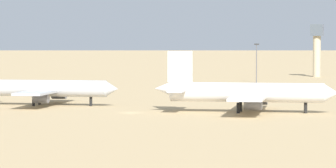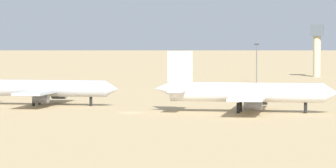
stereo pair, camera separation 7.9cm
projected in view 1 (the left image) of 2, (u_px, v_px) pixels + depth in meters
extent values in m
plane|color=tan|center=(131.00, 113.00, 236.37)|extent=(4000.00, 4000.00, 0.00)
pyramid|color=slate|center=(9.00, 12.00, 1483.58)|extent=(410.00, 355.84, 93.43)
pyramid|color=slate|center=(111.00, 14.00, 1267.72)|extent=(310.40, 234.48, 82.52)
cylinder|color=silver|center=(42.00, 88.00, 259.47)|extent=(34.13, 6.83, 4.24)
cone|color=silver|center=(112.00, 89.00, 256.19)|extent=(3.48, 4.26, 4.03)
cube|color=silver|center=(46.00, 91.00, 259.32)|extent=(9.79, 34.36, 0.59)
cylinder|color=slate|center=(59.00, 95.00, 267.02)|extent=(3.98, 2.62, 2.33)
cylinder|color=slate|center=(41.00, 99.00, 251.40)|extent=(3.98, 2.62, 2.33)
cylinder|color=black|center=(91.00, 102.00, 257.35)|extent=(0.74, 0.74, 2.33)
cylinder|color=black|center=(40.00, 100.00, 262.43)|extent=(0.74, 0.74, 2.33)
cylinder|color=black|center=(34.00, 101.00, 257.43)|extent=(0.74, 0.74, 2.33)
cylinder|color=white|center=(247.00, 92.00, 236.83)|extent=(36.56, 7.67, 4.54)
cone|color=white|center=(331.00, 93.00, 233.50)|extent=(3.76, 4.59, 4.31)
cone|color=white|center=(164.00, 89.00, 240.12)|extent=(4.85, 4.24, 3.86)
cube|color=white|center=(180.00, 67.00, 239.19)|extent=(5.93, 1.08, 7.37)
cube|color=white|center=(183.00, 89.00, 243.95)|extent=(4.29, 8.00, 0.41)
cube|color=white|center=(177.00, 91.00, 235.02)|extent=(4.29, 8.00, 0.41)
cube|color=white|center=(251.00, 95.00, 236.67)|extent=(10.83, 36.83, 0.64)
cylinder|color=slate|center=(259.00, 100.00, 244.94)|extent=(4.28, 2.84, 2.50)
cylinder|color=slate|center=(253.00, 105.00, 228.19)|extent=(4.28, 2.84, 2.50)
cylinder|color=black|center=(306.00, 108.00, 234.69)|extent=(0.79, 0.79, 2.50)
cylinder|color=black|center=(240.00, 106.00, 239.98)|extent=(0.79, 0.79, 2.50)
cylinder|color=black|center=(238.00, 108.00, 234.62)|extent=(0.79, 0.79, 2.50)
cylinder|color=#C6B793|center=(317.00, 56.00, 421.17)|extent=(3.20, 3.20, 17.18)
cube|color=#4C5660|center=(317.00, 30.00, 420.59)|extent=(5.20, 5.20, 4.85)
cylinder|color=#59595E|center=(257.00, 64.00, 372.60)|extent=(0.36, 0.36, 14.08)
cube|color=#333333|center=(257.00, 44.00, 372.22)|extent=(1.80, 0.50, 0.50)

